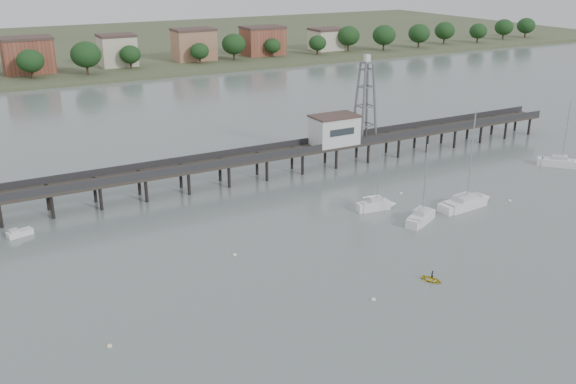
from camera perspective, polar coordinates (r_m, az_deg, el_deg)
name	(u,v)px	position (r m, az deg, el deg)	size (l,w,h in m)	color
pier	(204,165)	(105.31, -7.45, 2.36)	(150.00, 5.00, 5.50)	#2D2823
pier_building	(334,130)	(115.42, 4.15, 5.56)	(8.40, 5.40, 5.30)	silver
lattice_tower	(365,101)	(117.95, 6.89, 8.00)	(3.20, 3.20, 15.50)	slate
sailboat_c	(424,215)	(94.61, 12.00, -2.06)	(7.39, 5.20, 12.05)	white
sailboat_d	(472,202)	(101.76, 16.02, -0.82)	(9.89, 3.77, 15.80)	white
sailboat_e	(566,163)	(126.26, 23.49, 2.35)	(6.89, 7.30, 12.90)	white
sailboat_f	(379,205)	(97.43, 8.12, -1.13)	(6.21, 2.56, 10.17)	white
white_tender	(19,233)	(94.72, -22.79, -3.40)	(3.56, 2.17, 1.29)	white
yellow_dinghy	(432,281)	(77.84, 12.65, -7.71)	(1.75, 0.51, 2.46)	yellow
dinghy_occupant	(432,281)	(77.84, 12.65, -7.71)	(0.39, 1.06, 0.25)	black
mooring_buoys	(291,261)	(80.42, 0.30, -6.16)	(81.02, 26.08, 0.39)	#FAF7C3
far_shore	(37,50)	(277.90, -21.41, 11.69)	(500.00, 170.00, 10.40)	#475133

